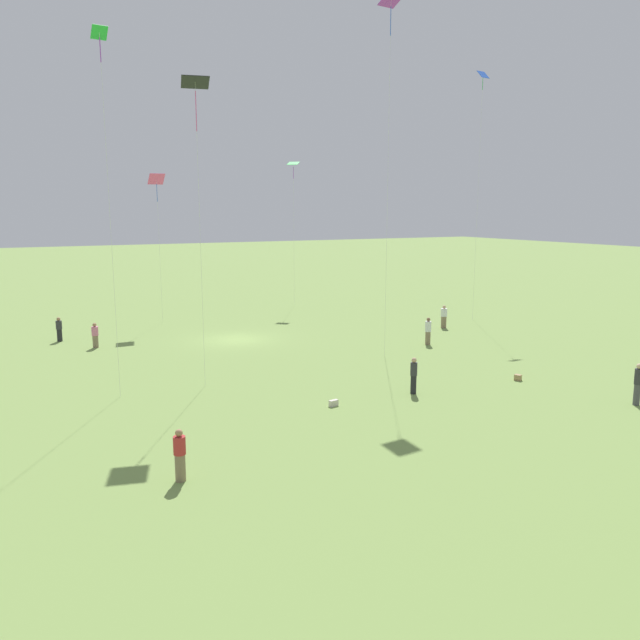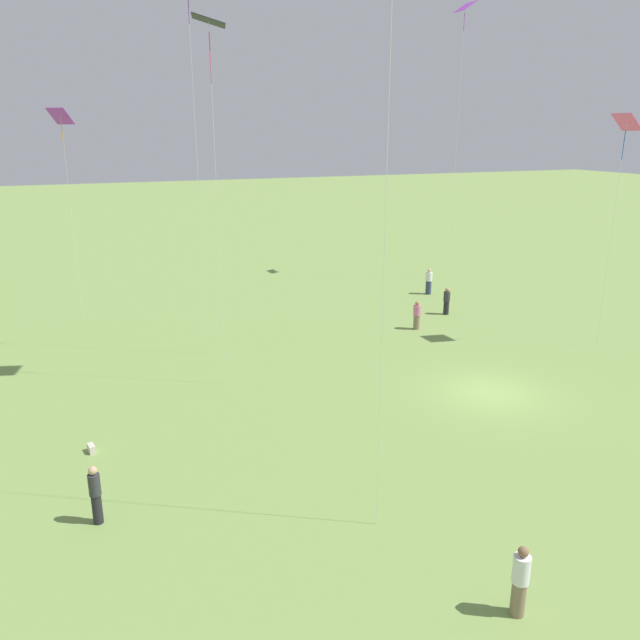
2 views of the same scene
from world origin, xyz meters
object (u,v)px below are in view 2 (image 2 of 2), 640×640
at_px(person_0, 96,494).
at_px(kite_1, 190,28).
at_px(kite_0, 61,122).
at_px(kite_5, 464,17).
at_px(person_5, 417,315).
at_px(picnic_bag_1, 91,449).
at_px(kite_6, 626,129).
at_px(person_3, 429,282).
at_px(person_6, 447,301).
at_px(kite_3, 209,33).
at_px(person_2, 520,581).

distance_m(person_0, kite_1, 19.36).
distance_m(kite_0, kite_5, 26.50).
relative_size(person_5, picnic_bag_1, 3.55).
bearing_deg(picnic_bag_1, kite_5, -55.65).
bearing_deg(kite_5, kite_6, 36.81).
distance_m(person_3, person_6, 4.80).
distance_m(person_0, kite_5, 38.10).
distance_m(person_0, kite_3, 16.45).
xyz_separation_m(person_2, picnic_bag_1, (11.46, 8.43, -0.74)).
distance_m(kite_6, picnic_bag_1, 26.47).
relative_size(kite_5, kite_6, 1.66).
relative_size(kite_0, kite_3, 0.80).
bearing_deg(person_2, person_0, 178.17).
height_order(kite_0, kite_3, kite_3).
distance_m(kite_1, kite_5, 22.70).
xyz_separation_m(person_0, person_2, (-7.20, -8.47, -0.01)).
bearing_deg(kite_0, kite_6, -127.59).
bearing_deg(kite_5, picnic_bag_1, -12.39).
relative_size(person_0, kite_5, 0.09).
relative_size(person_0, kite_0, 0.15).
height_order(person_5, kite_5, kite_5).
bearing_deg(kite_3, kite_6, -38.72).
height_order(kite_0, kite_5, kite_5).
distance_m(kite_5, picnic_bag_1, 36.12).
bearing_deg(kite_6, picnic_bag_1, 138.04).
xyz_separation_m(person_3, kite_6, (-12.22, -2.31, 9.68)).
xyz_separation_m(person_6, kite_3, (-5.40, 14.70, 13.04)).
distance_m(person_2, kite_3, 20.45).
height_order(person_5, kite_1, kite_1).
relative_size(person_2, kite_5, 0.09).
xyz_separation_m(person_6, kite_0, (7.86, 19.91, 10.08)).
distance_m(person_0, person_3, 28.64).
height_order(person_3, kite_0, kite_0).
relative_size(person_0, kite_6, 0.16).
bearing_deg(person_2, picnic_bag_1, 164.85).
relative_size(person_2, person_5, 1.11).
xyz_separation_m(person_5, picnic_bag_1, (-7.69, 17.26, -0.64)).
bearing_deg(kite_6, person_5, 93.91).
xyz_separation_m(person_6, picnic_bag_1, (-9.52, 20.38, -0.66)).
bearing_deg(person_6, kite_3, -50.34).
height_order(person_0, kite_0, kite_0).
bearing_deg(person_3, kite_6, -150.69).
height_order(kite_5, kite_6, kite_5).
bearing_deg(picnic_bag_1, kite_3, -54.02).
bearing_deg(person_2, person_6, 98.86).
height_order(person_6, kite_5, kite_5).
distance_m(person_3, kite_6, 15.76).
bearing_deg(picnic_bag_1, kite_1, -35.45).
height_order(person_5, person_6, person_6).
height_order(person_5, picnic_bag_1, person_5).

